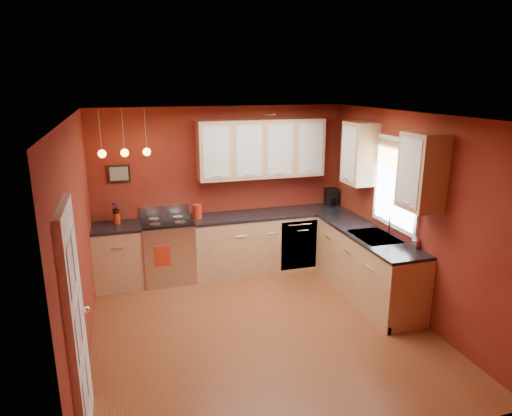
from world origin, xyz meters
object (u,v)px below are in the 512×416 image
object	(u,v)px
red_canister	(197,211)
soap_pump	(416,242)
gas_range	(168,250)
sink	(375,238)
coffee_maker	(331,197)

from	to	relation	value
red_canister	soap_pump	distance (m)	3.18
gas_range	soap_pump	world-z (taller)	gas_range
sink	soap_pump	bearing A→B (deg)	-65.74
red_canister	coffee_maker	bearing A→B (deg)	2.62
red_canister	coffee_maker	xyz separation A→B (m)	(2.30, 0.11, 0.03)
sink	red_canister	world-z (taller)	sink
coffee_maker	soap_pump	xyz separation A→B (m)	(0.10, -2.19, -0.05)
sink	soap_pump	xyz separation A→B (m)	(0.25, -0.55, 0.11)
gas_range	coffee_maker	size ratio (longest dim) A/B	3.85
red_canister	coffee_maker	distance (m)	2.30
gas_range	coffee_maker	distance (m)	2.83
sink	red_canister	distance (m)	2.65
sink	soap_pump	size ratio (longest dim) A/B	4.26
coffee_maker	soap_pump	distance (m)	2.19
soap_pump	sink	bearing A→B (deg)	114.26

